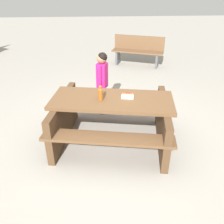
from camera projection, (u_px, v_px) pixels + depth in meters
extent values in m
plane|color=gray|center=(112.00, 140.00, 3.92)|extent=(30.00, 30.00, 0.00)
cube|color=brown|center=(112.00, 100.00, 3.57)|extent=(1.90, 1.06, 0.05)
cube|color=brown|center=(115.00, 101.00, 4.20)|extent=(1.82, 0.59, 0.04)
cube|color=brown|center=(108.00, 138.00, 3.22)|extent=(1.82, 0.59, 0.04)
cube|color=#4D3520|center=(163.00, 125.00, 3.68)|extent=(0.34, 1.40, 0.70)
cube|color=#4D3520|center=(63.00, 119.00, 3.82)|extent=(0.34, 1.40, 0.70)
cylinder|color=brown|center=(101.00, 95.00, 3.48)|extent=(0.08, 0.08, 0.16)
cone|color=brown|center=(100.00, 88.00, 3.44)|extent=(0.07, 0.07, 0.04)
cylinder|color=orange|center=(100.00, 87.00, 3.42)|extent=(0.04, 0.04, 0.02)
cube|color=white|center=(127.00, 97.00, 3.58)|extent=(0.20, 0.14, 0.03)
cube|color=#D8B272|center=(128.00, 95.00, 3.56)|extent=(0.16, 0.08, 0.04)
cylinder|color=maroon|center=(128.00, 94.00, 3.56)|extent=(0.14, 0.05, 0.03)
ellipsoid|color=maroon|center=(128.00, 93.00, 3.55)|extent=(0.07, 0.04, 0.01)
cylinder|color=brown|center=(101.00, 101.00, 4.58)|extent=(0.08, 0.08, 0.54)
cylinder|color=brown|center=(104.00, 99.00, 4.67)|extent=(0.08, 0.08, 0.54)
cube|color=#D11E72|center=(102.00, 75.00, 4.39)|extent=(0.22, 0.23, 0.45)
cylinder|color=#D11E72|center=(100.00, 76.00, 4.28)|extent=(0.07, 0.07, 0.38)
cylinder|color=#D11E72|center=(104.00, 72.00, 4.47)|extent=(0.07, 0.07, 0.38)
sphere|color=#997051|center=(102.00, 58.00, 4.23)|extent=(0.18, 0.18, 0.18)
sphere|color=black|center=(102.00, 57.00, 4.22)|extent=(0.17, 0.17, 0.17)
cube|color=brown|center=(137.00, 51.00, 7.12)|extent=(1.54, 0.91, 0.04)
cube|color=brown|center=(139.00, 43.00, 7.16)|extent=(1.41, 0.58, 0.40)
cube|color=#4C4C51|center=(118.00, 57.00, 7.38)|extent=(0.19, 0.36, 0.41)
cube|color=#4C4C51|center=(157.00, 61.00, 7.07)|extent=(0.19, 0.36, 0.41)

